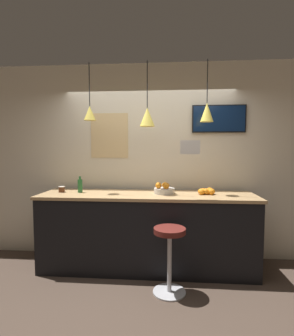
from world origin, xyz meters
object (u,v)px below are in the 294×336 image
at_px(juice_bottle, 80,186).
at_px(mounted_tv, 219,119).
at_px(bar_stool, 170,248).
at_px(fruit_bowl, 164,189).
at_px(spread_jar, 62,189).

height_order(juice_bottle, mounted_tv, mounted_tv).
bearing_deg(bar_stool, juice_bottle, 153.08).
xyz_separation_m(juice_bottle, mounted_tv, (1.95, 0.39, 0.94)).
bearing_deg(mounted_tv, juice_bottle, -168.76).
distance_m(bar_stool, fruit_bowl, 0.85).
xyz_separation_m(fruit_bowl, spread_jar, (-1.43, 0.01, -0.02)).
distance_m(juice_bottle, spread_jar, 0.27).
distance_m(bar_stool, mounted_tv, 1.99).
height_order(bar_stool, spread_jar, spread_jar).
bearing_deg(fruit_bowl, juice_bottle, 179.70).
bearing_deg(spread_jar, juice_bottle, 0.00).
relative_size(juice_bottle, spread_jar, 2.66).
distance_m(bar_stool, spread_jar, 1.72).
bearing_deg(spread_jar, fruit_bowl, -0.24).
distance_m(fruit_bowl, spread_jar, 1.43).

